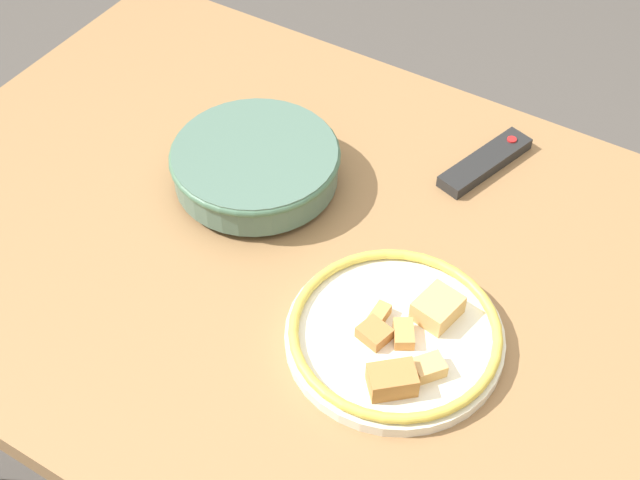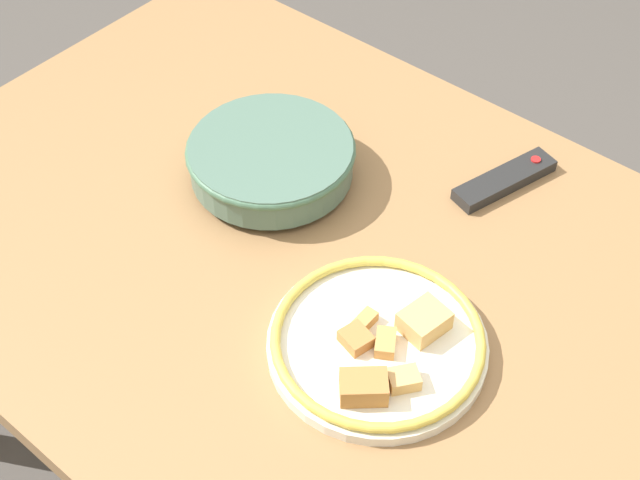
# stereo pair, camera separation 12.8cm
# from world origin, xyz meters

# --- Properties ---
(dining_table) EXTENTS (1.56, 0.93, 0.71)m
(dining_table) POSITION_xyz_m (0.00, 0.00, 0.64)
(dining_table) COLOR olive
(dining_table) RESTS_ON ground_plane
(noodle_bowl) EXTENTS (0.27, 0.27, 0.07)m
(noodle_bowl) POSITION_xyz_m (-0.25, 0.08, 0.75)
(noodle_bowl) COLOR #4C6B5B
(noodle_bowl) RESTS_ON dining_table
(food_plate) EXTENTS (0.30, 0.30, 0.05)m
(food_plate) POSITION_xyz_m (0.08, -0.08, 0.72)
(food_plate) COLOR silver
(food_plate) RESTS_ON dining_table
(tv_remote) EXTENTS (0.09, 0.19, 0.02)m
(tv_remote) POSITION_xyz_m (0.04, 0.30, 0.72)
(tv_remote) COLOR black
(tv_remote) RESTS_ON dining_table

